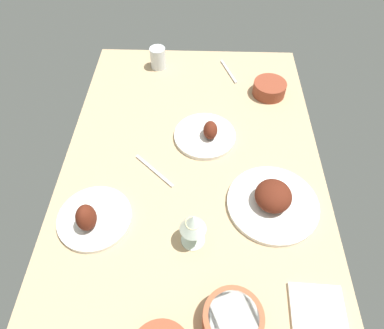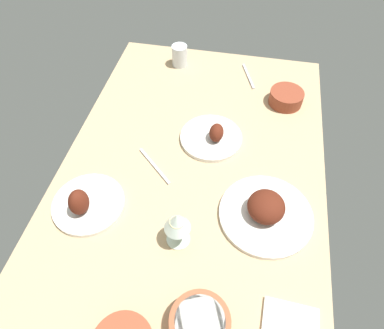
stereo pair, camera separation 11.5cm
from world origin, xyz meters
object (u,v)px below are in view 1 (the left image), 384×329
at_px(plate_center_main, 273,200).
at_px(plate_near_viewer, 92,218).
at_px(water_tumbler, 158,58).
at_px(bowl_cream, 233,319).
at_px(bowl_potatoes, 269,88).
at_px(wine_glass, 193,224).
at_px(fork_loose, 154,171).
at_px(spoon_loose, 228,71).
at_px(folded_napkin, 319,322).
at_px(plate_far_side, 206,135).

height_order(plate_center_main, plate_near_viewer, plate_near_viewer).
bearing_deg(water_tumbler, plate_center_main, -149.10).
relative_size(plate_center_main, water_tumbler, 3.10).
distance_m(plate_center_main, plate_near_viewer, 0.56).
xyz_separation_m(bowl_cream, bowl_potatoes, (0.89, -0.19, -0.00)).
bearing_deg(plate_near_viewer, water_tumbler, -9.06).
height_order(bowl_cream, wine_glass, wine_glass).
xyz_separation_m(wine_glass, fork_loose, (0.25, 0.14, -0.10)).
distance_m(plate_near_viewer, spoon_loose, 0.88).
bearing_deg(fork_loose, spoon_loose, -73.10).
bearing_deg(spoon_loose, plate_center_main, 168.89).
height_order(bowl_cream, spoon_loose, bowl_cream).
bearing_deg(fork_loose, folded_napkin, 177.88).
distance_m(wine_glass, folded_napkin, 0.40).
height_order(wine_glass, fork_loose, wine_glass).
relative_size(plate_far_side, wine_glass, 1.62).
bearing_deg(plate_far_side, plate_center_main, -143.52).
distance_m(plate_center_main, spoon_loose, 0.69).
distance_m(plate_near_viewer, wine_glass, 0.32).
relative_size(plate_center_main, bowl_cream, 1.92).
relative_size(plate_far_side, bowl_cream, 1.51).
bearing_deg(bowl_cream, fork_loose, 27.34).
height_order(wine_glass, folded_napkin, wine_glass).
bearing_deg(water_tumbler, bowl_potatoes, -109.72).
height_order(plate_far_side, plate_near_viewer, plate_near_viewer).
height_order(plate_far_side, bowl_cream, plate_far_side).
relative_size(plate_center_main, plate_near_viewer, 1.27).
bearing_deg(folded_napkin, wine_glass, 56.57).
relative_size(folded_napkin, spoon_loose, 1.11).
height_order(plate_center_main, wine_glass, wine_glass).
height_order(bowl_cream, bowl_potatoes, bowl_cream).
xyz_separation_m(plate_near_viewer, wine_glass, (-0.05, -0.31, 0.08)).
xyz_separation_m(wine_glass, water_tumbler, (0.84, 0.18, -0.05)).
relative_size(plate_near_viewer, wine_glass, 1.62).
relative_size(plate_near_viewer, folded_napkin, 1.21).
bearing_deg(plate_far_side, wine_glass, 175.12).
distance_m(plate_near_viewer, bowl_cream, 0.49).
bearing_deg(fork_loose, plate_center_main, -154.61).
xyz_separation_m(plate_center_main, bowl_potatoes, (0.54, -0.05, 0.00)).
relative_size(plate_far_side, spoon_loose, 1.34).
xyz_separation_m(bowl_cream, folded_napkin, (0.01, -0.22, -0.03)).
bearing_deg(plate_near_viewer, bowl_cream, -123.81).
distance_m(bowl_cream, bowl_potatoes, 0.91).
relative_size(wine_glass, spoon_loose, 0.83).
relative_size(plate_far_side, plate_center_main, 0.79).
xyz_separation_m(bowl_potatoes, folded_napkin, (-0.89, -0.03, -0.02)).
bearing_deg(bowl_potatoes, water_tumbler, 70.28).
relative_size(plate_center_main, folded_napkin, 1.54).
bearing_deg(plate_center_main, bowl_potatoes, -5.02).
relative_size(water_tumbler, spoon_loose, 0.55).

